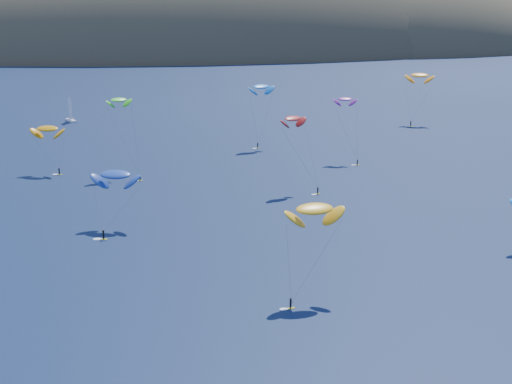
{
  "coord_description": "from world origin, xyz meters",
  "views": [
    {
      "loc": [
        -28.71,
        -63.19,
        51.21
      ],
      "look_at": [
        -4.6,
        80.0,
        9.0
      ],
      "focal_mm": 50.0,
      "sensor_mm": 36.0,
      "label": 1
    }
  ],
  "objects": [
    {
      "name": "kitesurfer_4",
      "position": [
        11.6,
        165.84,
        19.4
      ],
      "size": [
        9.95,
        8.69,
        21.96
      ],
      "rotation": [
        0.0,
        0.0,
        0.37
      ],
      "color": "gold",
      "rests_on": "ground"
    },
    {
      "name": "island",
      "position": [
        39.4,
        562.36,
        -10.74
      ],
      "size": [
        730.0,
        300.0,
        210.0
      ],
      "color": "#3D3526",
      "rests_on": "ground"
    },
    {
      "name": "kitesurfer_9",
      "position": [
        10.67,
        113.41,
        18.32
      ],
      "size": [
        10.15,
        11.13,
        20.54
      ],
      "rotation": [
        0.0,
        0.0,
        0.47
      ],
      "color": "gold",
      "rests_on": "ground"
    },
    {
      "name": "kitesurfer_2",
      "position": [
        0.08,
        48.16,
        14.92
      ],
      "size": [
        11.38,
        9.68,
        17.76
      ],
      "rotation": [
        0.0,
        0.0,
        0.11
      ],
      "color": "gold",
      "rests_on": "ground"
    },
    {
      "name": "kitesurfer_11",
      "position": [
        78.58,
        196.6,
        18.13
      ],
      "size": [
        12.43,
        13.36,
        21.09
      ],
      "rotation": [
        0.0,
        0.0,
        -0.4
      ],
      "color": "gold",
      "rests_on": "ground"
    },
    {
      "name": "sailboat",
      "position": [
        -54.47,
        220.16,
        0.91
      ],
      "size": [
        8.96,
        8.63,
        10.72
      ],
      "rotation": [
        0.0,
        0.0,
        0.44
      ],
      "color": "silver",
      "rests_on": "ground"
    },
    {
      "name": "kitesurfer_3",
      "position": [
        -33.59,
        137.01,
        20.63
      ],
      "size": [
        9.38,
        13.46,
        22.66
      ],
      "rotation": [
        0.0,
        0.0,
        0.34
      ],
      "color": "gold",
      "rests_on": "ground"
    },
    {
      "name": "kitesurfer_6",
      "position": [
        33.27,
        143.05,
        18.19
      ],
      "size": [
        7.33,
        11.92,
        20.17
      ],
      "rotation": [
        0.0,
        0.0,
        -0.19
      ],
      "color": "gold",
      "rests_on": "ground"
    },
    {
      "name": "kitesurfer_1",
      "position": [
        -53.92,
        141.37,
        12.4
      ],
      "size": [
        10.39,
        8.36,
        15.08
      ],
      "rotation": [
        0.0,
        0.0,
        -0.29
      ],
      "color": "gold",
      "rests_on": "ground"
    },
    {
      "name": "kitesurfer_10",
      "position": [
        -34.07,
        90.42,
        11.41
      ],
      "size": [
        11.39,
        13.97,
        14.35
      ],
      "rotation": [
        0.0,
        0.0,
        -0.27
      ],
      "color": "gold",
      "rests_on": "ground"
    }
  ]
}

